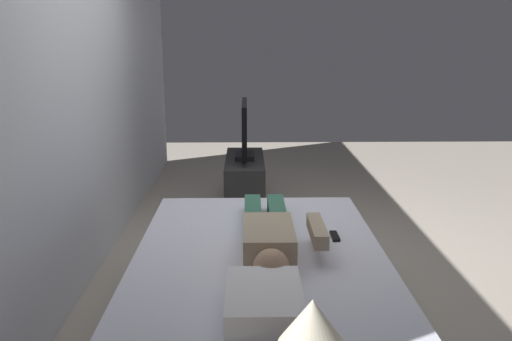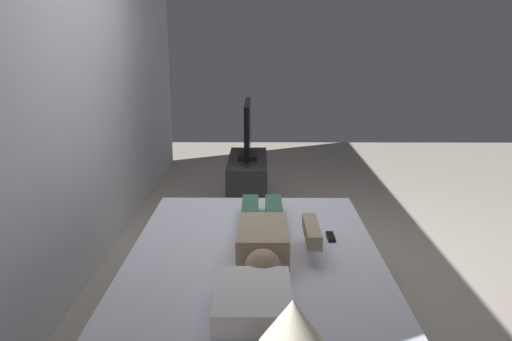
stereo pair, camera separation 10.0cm
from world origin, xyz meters
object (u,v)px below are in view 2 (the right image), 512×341
(remote, at_px, (331,237))
(tv_stand, at_px, (248,181))
(bed, at_px, (255,293))
(lamp, at_px, (292,325))
(person, at_px, (265,235))
(tv, at_px, (248,131))
(pillow, at_px, (253,301))

(remote, height_order, tv_stand, remote)
(bed, height_order, lamp, lamp)
(lamp, bearing_deg, person, 3.00)
(tv_stand, relative_size, tv, 1.25)
(tv_stand, xyz_separation_m, lamp, (-3.89, -0.23, 0.60))
(pillow, relative_size, tv_stand, 0.44)
(remote, bearing_deg, person, 110.47)
(pillow, bearing_deg, bed, 0.00)
(bed, bearing_deg, tv, 2.18)
(bed, bearing_deg, lamp, -174.38)
(pillow, relative_size, remote, 3.20)
(person, bearing_deg, pillow, 175.43)
(person, xyz_separation_m, lamp, (-1.38, -0.07, 0.23))
(person, xyz_separation_m, remote, (0.15, -0.40, -0.07))
(bed, height_order, person, person)
(bed, height_order, tv, tv)
(bed, relative_size, tv_stand, 1.91)
(tv, bearing_deg, lamp, -176.63)
(person, xyz_separation_m, tv, (2.51, 0.16, 0.16))
(pillow, bearing_deg, tv_stand, 1.69)
(bed, height_order, remote, remote)
(pillow, distance_m, person, 0.76)
(bed, height_order, tv_stand, bed)
(tv_stand, height_order, tv, tv)
(remote, distance_m, lamp, 1.59)
(person, distance_m, lamp, 1.40)
(remote, height_order, tv, tv)
(pillow, xyz_separation_m, person, (0.76, -0.06, 0.02))
(remote, distance_m, tv_stand, 2.44)
(bed, bearing_deg, tv_stand, 2.18)
(lamp, bearing_deg, tv_stand, 3.37)
(bed, distance_m, person, 0.36)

